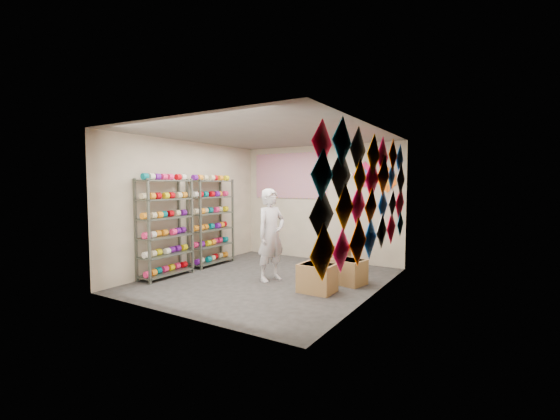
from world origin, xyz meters
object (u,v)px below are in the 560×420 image
Objects in this scene: shelf_rack_front at (165,228)px; shopkeeper at (271,235)px; carton_a at (317,278)px; shelf_rack_back at (211,222)px; carton_c at (335,260)px; carton_b at (349,272)px.

shelf_rack_front reaches higher than shopkeeper.
shelf_rack_front reaches higher than carton_a.
shelf_rack_back is 3.09m from carton_a.
carton_b is at bearing -52.84° from carton_c.
shelf_rack_back is at bearing 167.64° from carton_a.
carton_c reaches higher than carton_a.
shelf_rack_back is at bearing 90.00° from shelf_rack_front.
shelf_rack_front is 1.30m from shelf_rack_back.
shelf_rack_front is at bearing -90.00° from shelf_rack_back.
carton_c is (0.72, 1.31, -0.62)m from shopkeeper.
carton_a reaches higher than carton_b.
carton_a is at bearing -96.37° from carton_b.
shelf_rack_front reaches higher than carton_b.
shelf_rack_front reaches higher than carton_c.
shopkeeper is 1.56m from carton_b.
shopkeeper is at bearing 24.77° from shelf_rack_front.
shopkeeper reaches higher than carton_a.
shelf_rack_front and shelf_rack_back have the same top height.
shelf_rack_front is 3.55m from carton_b.
carton_b is (3.20, 0.07, -0.73)m from shelf_rack_back.
carton_b is (1.33, 0.51, -0.63)m from shopkeeper.
shelf_rack_back is 3.28m from carton_b.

